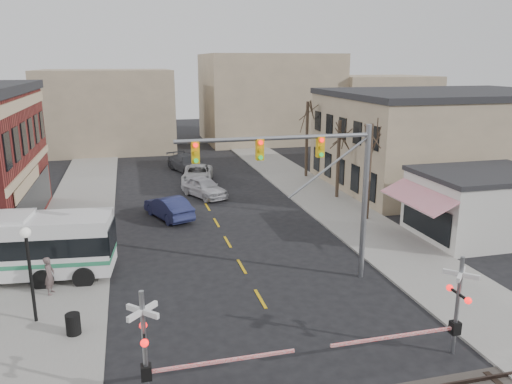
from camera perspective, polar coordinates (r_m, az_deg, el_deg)
The scene contains 19 objects.
ground at distance 22.57m, azimuth 1.85°, elevation -14.34°, with size 160.00×160.00×0.00m, color black.
sidewalk_west at distance 40.61m, azimuth -19.39°, elevation -1.74°, with size 5.00×60.00×0.12m, color gray.
sidewalk_east at distance 43.15m, azimuth 6.56°, elevation -0.05°, with size 5.00×60.00×0.12m, color gray.
tan_building at distance 48.18m, azimuth 20.81°, elevation 5.73°, with size 20.30×15.30×8.50m.
awning_shop at distance 34.85m, azimuth 24.47°, elevation -1.28°, with size 9.74×6.20×4.30m.
tree_east_a at distance 35.65m, azimuth 12.79°, elevation 2.24°, with size 0.28×0.28×6.75m.
tree_east_b at distance 41.13m, azimuth 9.38°, elevation 3.71°, with size 0.28×0.28×6.30m.
tree_east_c at distance 48.44m, azimuth 5.82°, elevation 6.01°, with size 0.28×0.28×7.20m.
traffic_signal_mast at distance 24.33m, azimuth 6.89°, elevation 2.16°, with size 9.60×0.30×8.00m.
rr_crossing_west at distance 17.25m, azimuth -11.12°, elevation -16.98°, with size 5.60×1.36×4.00m.
rr_crossing_east at distance 20.53m, azimuth 21.03°, elevation -12.30°, with size 5.60×1.36×4.00m.
street_lamp at distance 22.94m, azimuth -24.59°, elevation -6.56°, with size 0.44×0.44×4.24m.
trash_bin at distance 22.35m, azimuth -20.17°, elevation -13.98°, with size 0.60×0.60×0.88m, color black.
car_a at distance 41.70m, azimuth -5.95°, elevation 0.55°, with size 1.98×4.91×1.67m, color silver.
car_b at distance 36.36m, azimuth -9.96°, elevation -1.74°, with size 1.73×4.96×1.63m, color #1C2146.
car_c at distance 46.74m, azimuth -6.69°, elevation 2.03°, with size 2.68×5.82×1.62m, color #B7B7B7.
car_d at distance 51.75m, azimuth -7.84°, elevation 3.28°, with size 2.40×5.91×1.71m, color #424448.
pedestrian_near at distance 26.07m, azimuth -22.53°, elevation -8.81°, with size 0.68×0.45×1.87m, color brown.
pedestrian_far at distance 27.88m, azimuth -24.09°, elevation -7.65°, with size 0.82×0.64×1.69m, color #2E2E50.
Camera 1 is at (-5.60, -18.93, 10.93)m, focal length 35.00 mm.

